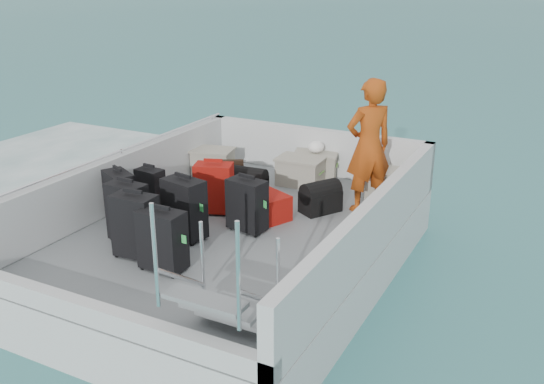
{
  "coord_description": "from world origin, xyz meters",
  "views": [
    {
      "loc": [
        3.52,
        -5.86,
        3.6
      ],
      "look_at": [
        0.28,
        0.41,
        1.0
      ],
      "focal_mm": 40.0,
      "sensor_mm": 36.0,
      "label": 1
    }
  ],
  "objects_px": {
    "suitcase_5": "(214,189)",
    "crate_2": "(316,166)",
    "suitcase_3": "(136,227)",
    "suitcase_6": "(162,241)",
    "suitcase_8": "(256,204)",
    "crate_0": "(213,162)",
    "suitcase_1": "(120,198)",
    "passenger": "(369,146)",
    "suitcase_0": "(128,213)",
    "crate_3": "(388,184)",
    "crate_1": "(300,172)",
    "suitcase_2": "(151,188)",
    "suitcase_7": "(247,206)",
    "suitcase_4": "(185,209)"
  },
  "relations": [
    {
      "from": "crate_1",
      "to": "crate_3",
      "type": "xyz_separation_m",
      "value": [
        1.29,
        0.09,
        -0.01
      ]
    },
    {
      "from": "suitcase_1",
      "to": "crate_2",
      "type": "xyz_separation_m",
      "value": [
        1.45,
        2.72,
        -0.15
      ]
    },
    {
      "from": "suitcase_8",
      "to": "crate_0",
      "type": "bearing_deg",
      "value": 74.07
    },
    {
      "from": "suitcase_2",
      "to": "suitcase_7",
      "type": "distance_m",
      "value": 1.52
    },
    {
      "from": "suitcase_2",
      "to": "crate_2",
      "type": "relative_size",
      "value": 0.86
    },
    {
      "from": "crate_0",
      "to": "crate_1",
      "type": "height_order",
      "value": "crate_1"
    },
    {
      "from": "crate_0",
      "to": "crate_1",
      "type": "bearing_deg",
      "value": 5.3
    },
    {
      "from": "suitcase_2",
      "to": "crate_0",
      "type": "height_order",
      "value": "suitcase_2"
    },
    {
      "from": "suitcase_0",
      "to": "suitcase_8",
      "type": "height_order",
      "value": "suitcase_0"
    },
    {
      "from": "suitcase_1",
      "to": "suitcase_2",
      "type": "bearing_deg",
      "value": 118.9
    },
    {
      "from": "suitcase_2",
      "to": "passenger",
      "type": "relative_size",
      "value": 0.3
    },
    {
      "from": "crate_0",
      "to": "passenger",
      "type": "xyz_separation_m",
      "value": [
        2.61,
        -0.38,
        0.69
      ]
    },
    {
      "from": "suitcase_3",
      "to": "crate_0",
      "type": "xyz_separation_m",
      "value": [
        -0.84,
        2.86,
        -0.18
      ]
    },
    {
      "from": "crate_1",
      "to": "passenger",
      "type": "relative_size",
      "value": 0.36
    },
    {
      "from": "suitcase_1",
      "to": "passenger",
      "type": "distance_m",
      "value": 3.18
    },
    {
      "from": "suitcase_6",
      "to": "suitcase_7",
      "type": "relative_size",
      "value": 1.02
    },
    {
      "from": "suitcase_2",
      "to": "suitcase_5",
      "type": "xyz_separation_m",
      "value": [
        0.85,
        0.22,
        0.07
      ]
    },
    {
      "from": "suitcase_1",
      "to": "suitcase_4",
      "type": "bearing_deg",
      "value": 28.2
    },
    {
      "from": "suitcase_2",
      "to": "crate_0",
      "type": "xyz_separation_m",
      "value": [
        -0.04,
        1.59,
        -0.08
      ]
    },
    {
      "from": "suitcase_6",
      "to": "passenger",
      "type": "distance_m",
      "value": 2.96
    },
    {
      "from": "suitcase_4",
      "to": "suitcase_8",
      "type": "bearing_deg",
      "value": 78.96
    },
    {
      "from": "suitcase_2",
      "to": "crate_0",
      "type": "relative_size",
      "value": 0.89
    },
    {
      "from": "crate_1",
      "to": "passenger",
      "type": "bearing_deg",
      "value": -23.53
    },
    {
      "from": "suitcase_6",
      "to": "crate_0",
      "type": "xyz_separation_m",
      "value": [
        -1.28,
        2.97,
        -0.15
      ]
    },
    {
      "from": "suitcase_2",
      "to": "suitcase_8",
      "type": "xyz_separation_m",
      "value": [
        1.39,
        0.36,
        -0.1
      ]
    },
    {
      "from": "suitcase_4",
      "to": "suitcase_7",
      "type": "height_order",
      "value": "suitcase_4"
    },
    {
      "from": "suitcase_0",
      "to": "suitcase_7",
      "type": "xyz_separation_m",
      "value": [
        1.07,
        0.89,
        -0.03
      ]
    },
    {
      "from": "suitcase_3",
      "to": "suitcase_6",
      "type": "relative_size",
      "value": 1.09
    },
    {
      "from": "suitcase_1",
      "to": "crate_3",
      "type": "distance_m",
      "value": 3.6
    },
    {
      "from": "suitcase_5",
      "to": "crate_3",
      "type": "relative_size",
      "value": 1.1
    },
    {
      "from": "crate_2",
      "to": "passenger",
      "type": "bearing_deg",
      "value": -39.15
    },
    {
      "from": "suitcase_6",
      "to": "crate_1",
      "type": "distance_m",
      "value": 3.11
    },
    {
      "from": "suitcase_0",
      "to": "crate_1",
      "type": "xyz_separation_m",
      "value": [
        0.94,
        2.7,
        -0.16
      ]
    },
    {
      "from": "suitcase_5",
      "to": "crate_2",
      "type": "xyz_separation_m",
      "value": [
        0.61,
        1.89,
        -0.15
      ]
    },
    {
      "from": "crate_3",
      "to": "crate_2",
      "type": "bearing_deg",
      "value": 166.32
    },
    {
      "from": "suitcase_1",
      "to": "passenger",
      "type": "height_order",
      "value": "passenger"
    },
    {
      "from": "suitcase_8",
      "to": "passenger",
      "type": "bearing_deg",
      "value": -29.45
    },
    {
      "from": "suitcase_0",
      "to": "crate_1",
      "type": "relative_size",
      "value": 1.12
    },
    {
      "from": "crate_0",
      "to": "crate_2",
      "type": "xyz_separation_m",
      "value": [
        1.5,
        0.52,
        0.01
      ]
    },
    {
      "from": "suitcase_0",
      "to": "suitcase_1",
      "type": "xyz_separation_m",
      "value": [
        -0.43,
        0.36,
        -0.02
      ]
    },
    {
      "from": "suitcase_2",
      "to": "crate_1",
      "type": "xyz_separation_m",
      "value": [
        1.38,
        1.72,
        -0.07
      ]
    },
    {
      "from": "suitcase_1",
      "to": "crate_0",
      "type": "bearing_deg",
      "value": 119.06
    },
    {
      "from": "suitcase_3",
      "to": "suitcase_8",
      "type": "xyz_separation_m",
      "value": [
        0.59,
        1.63,
        -0.2
      ]
    },
    {
      "from": "suitcase_7",
      "to": "suitcase_5",
      "type": "bearing_deg",
      "value": 163.94
    },
    {
      "from": "suitcase_7",
      "to": "suitcase_0",
      "type": "bearing_deg",
      "value": -131.34
    },
    {
      "from": "suitcase_6",
      "to": "crate_1",
      "type": "xyz_separation_m",
      "value": [
        0.15,
        3.1,
        -0.14
      ]
    },
    {
      "from": "suitcase_3",
      "to": "crate_3",
      "type": "bearing_deg",
      "value": 55.46
    },
    {
      "from": "suitcase_2",
      "to": "suitcase_3",
      "type": "relative_size",
      "value": 0.73
    },
    {
      "from": "suitcase_3",
      "to": "suitcase_6",
      "type": "xyz_separation_m",
      "value": [
        0.44,
        -0.11,
        -0.03
      ]
    },
    {
      "from": "suitcase_0",
      "to": "suitcase_4",
      "type": "height_order",
      "value": "suitcase_4"
    }
  ]
}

